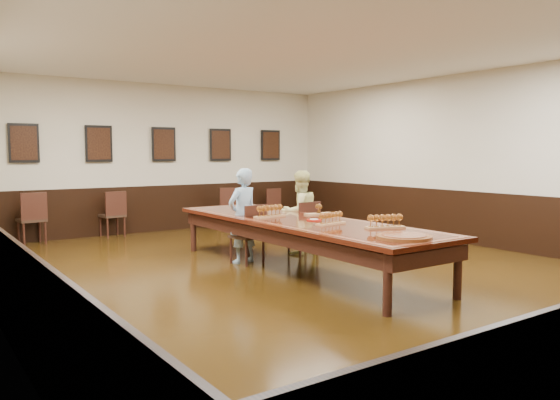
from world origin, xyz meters
TOP-DOWN VIEW (x-y plane):
  - floor at (0.00, 0.00)m, footprint 8.00×10.00m
  - ceiling at (0.00, 0.00)m, footprint 8.00×10.00m
  - wall_back at (0.00, 5.01)m, footprint 8.00×0.02m
  - wall_right at (4.01, 0.00)m, footprint 0.02×10.00m
  - chair_man at (-0.37, 0.86)m, footprint 0.52×0.55m
  - chair_woman at (0.79, 0.96)m, footprint 0.44×0.48m
  - spare_chair_a at (-2.76, 4.72)m, footprint 0.50×0.54m
  - spare_chair_b at (-1.22, 4.76)m, footprint 0.48×0.52m
  - spare_chair_c at (1.29, 4.45)m, footprint 0.54×0.57m
  - spare_chair_d at (2.65, 4.75)m, footprint 0.43×0.46m
  - person_man at (-0.39, 0.96)m, footprint 0.60×0.45m
  - person_woman at (0.80, 1.06)m, footprint 0.73×0.58m
  - pink_phone at (0.60, 0.39)m, footprint 0.15×0.17m
  - wainscoting at (0.00, 0.00)m, footprint 8.00×10.00m
  - conference_table at (0.00, 0.00)m, footprint 1.40×5.00m
  - posters at (0.00, 4.94)m, footprint 6.14×0.04m
  - flight_a at (-0.22, 0.46)m, footprint 0.53×0.22m
  - flight_b at (0.60, 0.30)m, footprint 0.48×0.19m
  - flight_c at (0.00, -0.70)m, footprint 0.48×0.21m
  - flight_d at (0.32, -1.39)m, footprint 0.53×0.32m
  - red_plate_grp at (0.08, -0.24)m, footprint 0.21×0.21m
  - carved_platter at (-0.10, -2.10)m, footprint 0.80×0.80m

SIDE VIEW (x-z plane):
  - floor at x=0.00m, z-range -0.02..0.00m
  - spare_chair_d at x=2.65m, z-range 0.00..0.85m
  - chair_woman at x=0.79m, z-range 0.00..0.91m
  - chair_man at x=-0.37m, z-range 0.00..0.93m
  - spare_chair_b at x=-1.22m, z-range 0.00..0.94m
  - spare_chair_c at x=1.29m, z-range 0.00..0.94m
  - spare_chair_a at x=-2.76m, z-range 0.00..0.98m
  - wainscoting at x=0.00m, z-range 0.00..1.00m
  - conference_table at x=0.00m, z-range 0.23..0.99m
  - person_woman at x=0.80m, z-range 0.00..1.42m
  - person_man at x=-0.39m, z-range 0.00..1.48m
  - pink_phone at x=0.60m, z-range 0.75..0.76m
  - red_plate_grp at x=0.08m, z-range 0.75..0.78m
  - carved_platter at x=-0.10m, z-range 0.75..0.80m
  - flight_b at x=0.60m, z-range 0.74..0.92m
  - flight_c at x=0.00m, z-range 0.74..0.92m
  - flight_d at x=0.32m, z-range 0.74..0.93m
  - flight_a at x=-0.22m, z-range 0.74..0.93m
  - wall_back at x=0.00m, z-range 0.00..3.20m
  - wall_right at x=4.01m, z-range 0.00..3.20m
  - posters at x=0.00m, z-range 1.53..2.27m
  - ceiling at x=0.00m, z-range 3.20..3.22m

